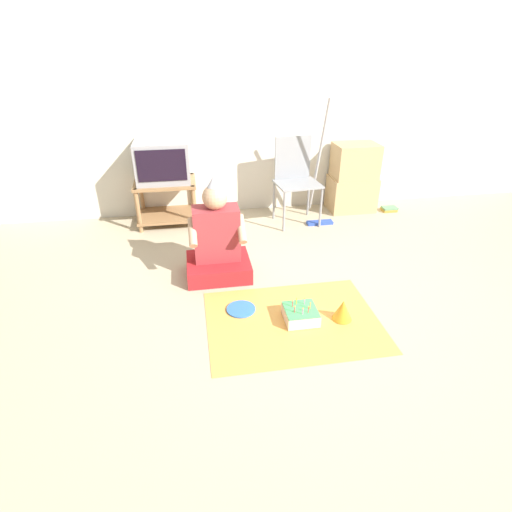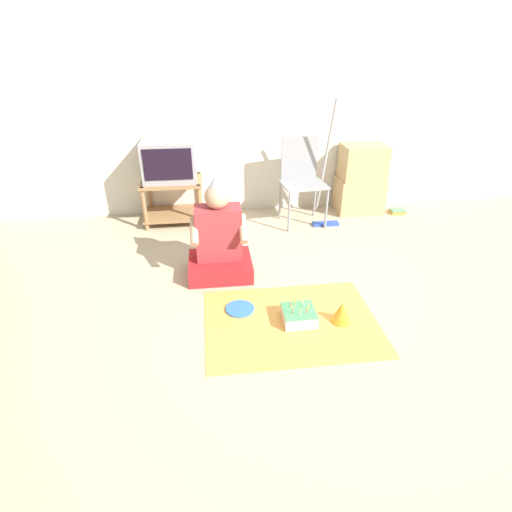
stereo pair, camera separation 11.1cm
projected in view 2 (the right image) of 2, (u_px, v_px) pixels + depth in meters
name	position (u px, v px, depth m)	size (l,w,h in m)	color
ground_plane	(339.00, 327.00, 2.78)	(16.00, 16.00, 0.00)	tan
wall_back	(284.00, 92.00, 4.17)	(6.40, 0.06, 2.55)	beige
tv_stand	(173.00, 197.00, 4.28)	(0.63, 0.49, 0.47)	#997047
tv	(169.00, 160.00, 4.10)	(0.53, 0.44, 0.41)	#99999E
folding_chair	(302.00, 175.00, 4.17)	(0.48, 0.43, 0.89)	gray
cardboard_box_stack	(361.00, 180.00, 4.49)	(0.51, 0.36, 0.76)	tan
dust_mop	(325.00, 187.00, 4.22)	(0.28, 0.45, 1.29)	#2D4CB2
book_pile	(397.00, 211.00, 4.59)	(0.17, 0.12, 0.05)	#A88933
person_seated	(219.00, 243.00, 3.30)	(0.52, 0.44, 0.85)	red
party_cloth	(291.00, 322.00, 2.83)	(1.22, 0.91, 0.01)	#EFA84C
birthday_cake	(299.00, 315.00, 2.81)	(0.23, 0.23, 0.15)	#F4E0C6
party_hat_blue	(341.00, 312.00, 2.80)	(0.14, 0.14, 0.15)	gold
paper_plate	(240.00, 309.00, 2.95)	(0.21, 0.21, 0.01)	blue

